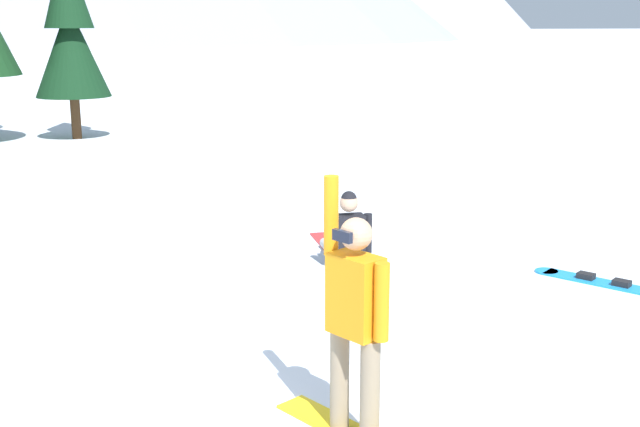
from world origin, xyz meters
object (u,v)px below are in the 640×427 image
Objects in this scene: snowboarder_foreground at (355,321)px; snowboarder_midground at (345,236)px; loose_snowboard_far_spare at (603,282)px; pine_tree_twin at (70,33)px.

snowboarder_midground is at bearing 70.75° from snowboarder_foreground.
loose_snowboard_far_spare is at bearing -35.01° from snowboarder_midground.
snowboarder_foreground is 4.93m from loose_snowboard_far_spare.
snowboarder_foreground is at bearing -149.41° from loose_snowboard_far_spare.
snowboarder_foreground is 4.63m from snowboarder_midground.
snowboarder_midground is at bearing -77.23° from pine_tree_twin.
snowboarder_foreground is 1.22× the size of loose_snowboard_far_spare.
pine_tree_twin is at bearing 94.82° from snowboarder_foreground.
snowboarder_foreground reaches higher than snowboarder_midground.
snowboarder_midground reaches higher than loose_snowboard_far_spare.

